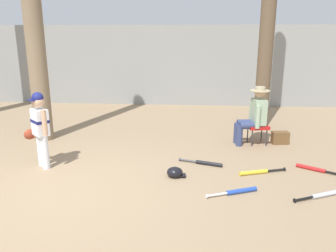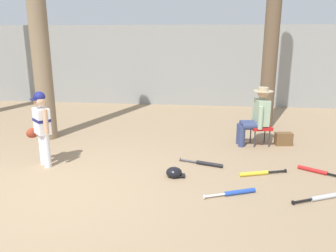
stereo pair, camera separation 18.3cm
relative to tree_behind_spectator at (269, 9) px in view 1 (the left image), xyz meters
The scene contains 13 objects.
ground_plane 6.03m from the tree_behind_spectator, 131.21° to the right, with size 60.00×60.00×0.00m, color #937A5B.
concrete_back_wall 4.65m from the tree_behind_spectator, 143.39° to the left, with size 18.00×0.36×2.50m, color gray.
tree_behind_spectator is the anchor object (origin of this frame).
young_ballplayer 5.58m from the tree_behind_spectator, 144.27° to the right, with size 0.57×0.44×1.31m.
folding_stool 2.83m from the tree_behind_spectator, 103.05° to the right, with size 0.46×0.46×0.41m.
seated_spectator 2.62m from the tree_behind_spectator, 106.50° to the right, with size 0.68×0.54×1.20m.
handbag_beside_stool 2.99m from the tree_behind_spectator, 83.71° to the right, with size 0.34×0.18×0.26m, color brown.
bat_black_composite 4.11m from the tree_behind_spectator, 117.70° to the right, with size 0.77×0.30×0.07m.
bat_yellow_trainer 4.14m from the tree_behind_spectator, 101.06° to the right, with size 0.80×0.32×0.07m.
bat_aluminum_silver 4.69m from the tree_behind_spectator, 87.58° to the right, with size 0.71×0.37×0.07m.
bat_blue_youth 4.78m from the tree_behind_spectator, 104.75° to the right, with size 0.76×0.36×0.07m.
bat_red_barrel 3.96m from the tree_behind_spectator, 82.25° to the right, with size 0.70×0.48×0.07m.
batting_helmet_black 4.66m from the tree_behind_spectator, 120.57° to the right, with size 0.30×0.23×0.18m.
Camera 1 is at (1.88, -4.23, 2.21)m, focal length 35.91 mm.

